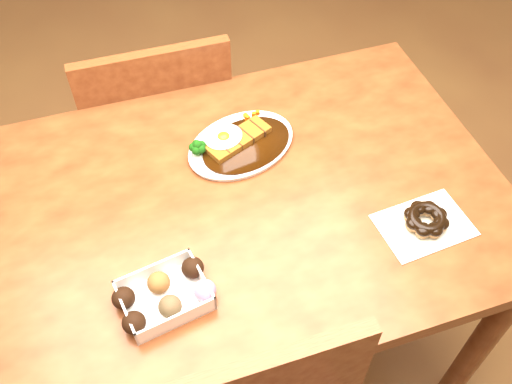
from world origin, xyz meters
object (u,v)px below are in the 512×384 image
object	(u,v)px
chair_far	(160,133)
table	(235,227)
donut_box	(164,295)
katsu_curry_plate	(239,143)
pon_de_ring	(426,220)

from	to	relation	value
chair_far	table	bearing A→B (deg)	99.84
chair_far	donut_box	world-z (taller)	chair_far
table	katsu_curry_plate	size ratio (longest dim) A/B	3.88
chair_far	pon_de_ring	world-z (taller)	chair_far
katsu_curry_plate	donut_box	xyz separation A→B (m)	(-0.25, -0.34, 0.01)
donut_box	pon_de_ring	size ratio (longest dim) A/B	0.96
donut_box	pon_de_ring	xyz separation A→B (m)	(0.55, 0.00, -0.00)
katsu_curry_plate	donut_box	size ratio (longest dim) A/B	1.61
katsu_curry_plate	pon_de_ring	distance (m)	0.45
katsu_curry_plate	pon_de_ring	world-z (taller)	katsu_curry_plate
donut_box	pon_de_ring	bearing A→B (deg)	0.25
table	chair_far	bearing A→B (deg)	98.81
donut_box	pon_de_ring	world-z (taller)	donut_box
table	donut_box	size ratio (longest dim) A/B	6.24
chair_far	donut_box	distance (m)	0.79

